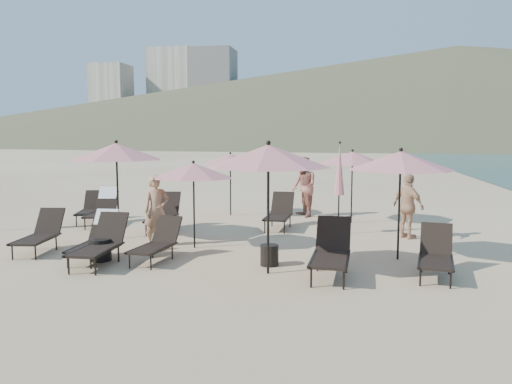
% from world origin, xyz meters
% --- Properties ---
extents(ground, '(800.00, 800.00, 0.00)m').
position_xyz_m(ground, '(0.00, 0.00, 0.00)').
color(ground, '#D6BA8C').
rests_on(ground, ground).
extents(volcanic_headland, '(690.00, 690.00, 55.00)m').
position_xyz_m(volcanic_headland, '(71.37, 302.62, 26.49)').
color(volcanic_headland, brown).
rests_on(volcanic_headland, ground).
extents(hotel_skyline, '(109.00, 82.00, 55.00)m').
position_xyz_m(hotel_skyline, '(-93.62, 271.21, 24.18)').
color(hotel_skyline, beige).
rests_on(hotel_skyline, ground).
extents(lounger_0, '(0.82, 1.63, 0.90)m').
position_xyz_m(lounger_0, '(-4.17, 0.47, 0.42)').
color(lounger_0, black).
rests_on(lounger_0, ground).
extents(lounger_1, '(0.68, 1.59, 0.97)m').
position_xyz_m(lounger_1, '(-2.64, 0.14, 0.46)').
color(lounger_1, black).
rests_on(lounger_1, ground).
extents(lounger_2, '(0.72, 1.69, 0.96)m').
position_xyz_m(lounger_2, '(-2.32, -0.28, 0.45)').
color(lounger_2, black).
rests_on(lounger_2, ground).
extents(lounger_3, '(0.70, 1.52, 0.84)m').
position_xyz_m(lounger_3, '(-1.33, 0.21, 0.40)').
color(lounger_3, black).
rests_on(lounger_3, ground).
extents(lounger_4, '(0.71, 1.74, 0.99)m').
position_xyz_m(lounger_4, '(2.21, -0.22, 0.46)').
color(lounger_4, black).
rests_on(lounger_4, ground).
extents(lounger_5, '(0.81, 1.61, 0.89)m').
position_xyz_m(lounger_5, '(4.08, 0.10, 0.41)').
color(lounger_5, black).
rests_on(lounger_5, ground).
extents(lounger_6, '(1.00, 1.65, 0.89)m').
position_xyz_m(lounger_6, '(-5.12, 4.31, 0.42)').
color(lounger_6, black).
rests_on(lounger_6, ground).
extents(lounger_7, '(0.93, 1.77, 1.05)m').
position_xyz_m(lounger_7, '(-4.54, 3.98, 0.50)').
color(lounger_7, black).
rests_on(lounger_7, ground).
extents(lounger_8, '(0.88, 1.79, 0.99)m').
position_xyz_m(lounger_8, '(-2.47, 3.46, 0.46)').
color(lounger_8, black).
rests_on(lounger_8, ground).
extents(lounger_9, '(0.67, 1.67, 0.95)m').
position_xyz_m(lounger_9, '(0.58, 4.37, 0.45)').
color(lounger_9, black).
rests_on(lounger_9, ground).
extents(umbrella_open_0, '(2.29, 2.29, 2.46)m').
position_xyz_m(umbrella_open_0, '(-3.18, 2.22, 2.18)').
color(umbrella_open_0, black).
rests_on(umbrella_open_0, ground).
extents(umbrella_open_1, '(1.86, 1.86, 2.01)m').
position_xyz_m(umbrella_open_1, '(-0.97, 1.54, 1.77)').
color(umbrella_open_1, black).
rests_on(umbrella_open_1, ground).
extents(umbrella_open_2, '(2.15, 2.15, 2.31)m').
position_xyz_m(umbrella_open_2, '(3.52, 1.30, 2.05)').
color(umbrella_open_2, black).
rests_on(umbrella_open_2, ground).
extents(umbrella_open_3, '(1.91, 1.91, 2.06)m').
position_xyz_m(umbrella_open_3, '(-1.32, 6.38, 1.82)').
color(umbrella_open_3, black).
rests_on(umbrella_open_3, ground).
extents(umbrella_open_4, '(2.03, 2.03, 2.18)m').
position_xyz_m(umbrella_open_4, '(2.54, 5.70, 1.93)').
color(umbrella_open_4, black).
rests_on(umbrella_open_4, ground).
extents(umbrella_open_5, '(2.29, 2.29, 2.47)m').
position_xyz_m(umbrella_open_5, '(1.06, -0.29, 2.18)').
color(umbrella_open_5, black).
rests_on(umbrella_open_5, ground).
extents(umbrella_closed_0, '(0.28, 0.28, 2.43)m').
position_xyz_m(umbrella_closed_0, '(2.22, 3.79, 1.69)').
color(umbrella_closed_0, black).
rests_on(umbrella_closed_0, ground).
extents(side_table_0, '(0.44, 0.44, 0.45)m').
position_xyz_m(side_table_0, '(-2.49, 0.02, 0.22)').
color(side_table_0, black).
rests_on(side_table_0, ground).
extents(side_table_1, '(0.37, 0.37, 0.41)m').
position_xyz_m(side_table_1, '(0.99, 0.29, 0.21)').
color(side_table_1, black).
rests_on(side_table_1, ground).
extents(beachgoer_a, '(0.72, 0.69, 1.66)m').
position_xyz_m(beachgoer_a, '(-1.89, 1.57, 0.83)').
color(beachgoer_a, tan).
rests_on(beachgoer_a, ground).
extents(beachgoer_b, '(1.08, 1.16, 1.91)m').
position_xyz_m(beachgoer_b, '(1.04, 6.57, 0.95)').
color(beachgoer_b, '#A56555').
rests_on(beachgoer_b, ground).
extents(beachgoer_c, '(0.92, 0.98, 1.63)m').
position_xyz_m(beachgoer_c, '(3.94, 3.59, 0.81)').
color(beachgoer_c, tan).
rests_on(beachgoer_c, ground).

